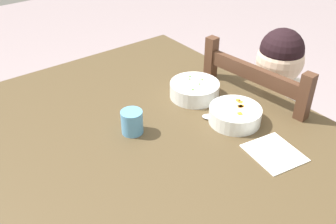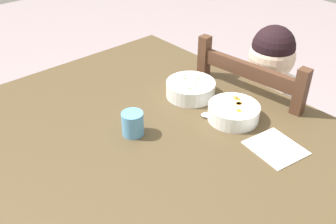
{
  "view_description": "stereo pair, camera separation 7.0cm",
  "coord_description": "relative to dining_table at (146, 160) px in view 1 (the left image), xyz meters",
  "views": [
    {
      "loc": [
        0.76,
        -0.5,
        1.44
      ],
      "look_at": [
        0.01,
        0.08,
        0.81
      ],
      "focal_mm": 40.51,
      "sensor_mm": 36.0,
      "label": 1
    },
    {
      "loc": [
        0.72,
        -0.55,
        1.44
      ],
      "look_at": [
        0.01,
        0.08,
        0.81
      ],
      "focal_mm": 40.51,
      "sensor_mm": 36.0,
      "label": 2
    }
  ],
  "objects": [
    {
      "name": "child_figure",
      "position": [
        0.02,
        0.55,
        -0.02
      ],
      "size": [
        0.32,
        0.31,
        0.96
      ],
      "color": "white",
      "rests_on": "ground"
    },
    {
      "name": "spoon",
      "position": [
        0.07,
        0.22,
        0.11
      ],
      "size": [
        0.12,
        0.11,
        0.01
      ],
      "color": "silver",
      "rests_on": "dining_table"
    },
    {
      "name": "bowl_of_carrots",
      "position": [
        0.12,
        0.25,
        0.13
      ],
      "size": [
        0.16,
        0.16,
        0.05
      ],
      "color": "white",
      "rests_on": "dining_table"
    },
    {
      "name": "bowl_of_peas",
      "position": [
        -0.07,
        0.25,
        0.14
      ],
      "size": [
        0.17,
        0.17,
        0.05
      ],
      "color": "white",
      "rests_on": "dining_table"
    },
    {
      "name": "dining_chair",
      "position": [
        0.03,
        0.55,
        -0.2
      ],
      "size": [
        0.46,
        0.46,
        0.92
      ],
      "color": "#4E3020",
      "rests_on": "ground"
    },
    {
      "name": "dining_table",
      "position": [
        0.0,
        0.0,
        0.0
      ],
      "size": [
        1.17,
        1.01,
        0.76
      ],
      "color": "brown",
      "rests_on": "ground"
    },
    {
      "name": "drinking_cup",
      "position": [
        -0.03,
        -0.03,
        0.14
      ],
      "size": [
        0.06,
        0.06,
        0.07
      ],
      "primitive_type": "cylinder",
      "color": "#5BA1D6",
      "rests_on": "dining_table"
    },
    {
      "name": "paper_napkin",
      "position": [
        0.3,
        0.23,
        0.11
      ],
      "size": [
        0.16,
        0.15,
        0.0
      ],
      "primitive_type": "cube",
      "rotation": [
        0.0,
        0.0,
        -0.16
      ],
      "color": "white",
      "rests_on": "dining_table"
    }
  ]
}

